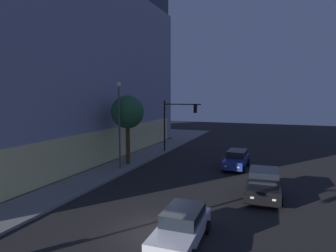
% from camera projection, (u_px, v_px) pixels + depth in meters
% --- Properties ---
extents(ground_plane, '(120.00, 120.00, 0.00)m').
position_uv_depth(ground_plane, '(154.00, 230.00, 13.91)').
color(ground_plane, black).
extents(modern_building, '(34.61, 27.20, 21.23)m').
position_uv_depth(modern_building, '(6.00, 61.00, 32.04)').
color(modern_building, '#4C4C51').
rests_on(modern_building, ground).
extents(traffic_light_far_corner, '(0.32, 4.46, 5.93)m').
position_uv_depth(traffic_light_far_corner, '(176.00, 117.00, 32.80)').
color(traffic_light_far_corner, black).
rests_on(traffic_light_far_corner, sidewalk_corner).
extents(street_lamp_sidewalk, '(0.44, 0.44, 7.61)m').
position_uv_depth(street_lamp_sidewalk, '(119.00, 114.00, 24.92)').
color(street_lamp_sidewalk, '#525252').
rests_on(street_lamp_sidewalk, sidewalk_corner).
extents(sidewalk_tree, '(3.09, 3.09, 6.47)m').
position_uv_depth(sidewalk_tree, '(127.00, 113.00, 26.67)').
color(sidewalk_tree, '#4E3F1E').
rests_on(sidewalk_tree, sidewalk_corner).
extents(car_white, '(4.48, 2.08, 1.51)m').
position_uv_depth(car_white, '(182.00, 226.00, 12.64)').
color(car_white, silver).
rests_on(car_white, ground).
extents(car_black, '(4.63, 2.35, 1.78)m').
position_uv_depth(car_black, '(264.00, 184.00, 18.41)').
color(car_black, black).
rests_on(car_black, ground).
extents(car_blue, '(4.73, 2.07, 1.61)m').
position_uv_depth(car_blue, '(237.00, 159.00, 25.99)').
color(car_blue, navy).
rests_on(car_blue, ground).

